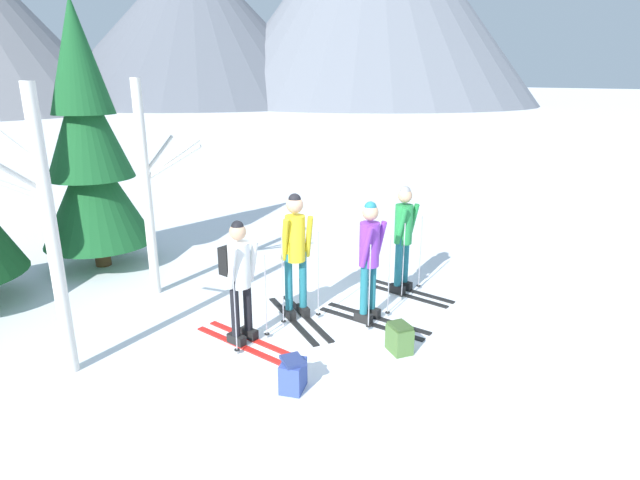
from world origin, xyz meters
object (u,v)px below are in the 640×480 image
Objects in this scene: skier_in_yellow at (296,250)px; skier_in_green at (404,235)px; skier_in_purple at (370,257)px; backpack_on_snow_beside at (399,338)px; birch_tree_slender at (148,189)px; pine_tree_mid at (89,151)px; birch_tree_tall at (48,231)px; skier_in_white at (239,276)px; backpack_on_snow_front at (293,374)px.

skier_in_green is at bearing 6.29° from skier_in_yellow.
skier_in_purple is 1.00× the size of skier_in_green.
birch_tree_slender is at bearing 128.78° from backpack_on_snow_beside.
skier_in_yellow is 4.45m from pine_tree_mid.
skier_in_white is at bearing -2.85° from birch_tree_tall.
pine_tree_mid is at bearing 125.78° from skier_in_yellow.
skier_in_yellow is at bearing -173.71° from skier_in_green.
skier_in_green is 2.13m from backpack_on_snow_beside.
pine_tree_mid reaches higher than skier_in_white.
birch_tree_slender reaches higher than backpack_on_snow_front.
skier_in_white is 4.14× the size of backpack_on_snow_front.
backpack_on_snow_front and backpack_on_snow_beside have the same top height.
backpack_on_snow_front is (1.04, -3.46, -1.53)m from birch_tree_slender.
birch_tree_tall is 8.24× the size of backpack_on_snow_front.
backpack_on_snow_beside is (1.76, -1.04, -0.74)m from skier_in_white.
pine_tree_mid is at bearing 112.22° from skier_in_white.
skier_in_green is (1.90, 0.21, -0.06)m from skier_in_yellow.
skier_in_green is 4.37× the size of backpack_on_snow_front.
backpack_on_snow_front is (1.83, -5.21, -1.94)m from pine_tree_mid.
skier_in_yellow is 1.05× the size of skier_in_green.
skier_in_yellow reaches higher than skier_in_purple.
skier_in_purple is at bearing -2.76° from birch_tree_tall.
skier_in_yellow is at bearing 119.87° from backpack_on_snow_beside.
skier_in_green is (0.99, 0.71, 0.01)m from skier_in_purple.
skier_in_green reaches higher than skier_in_white.
skier_in_purple is 4.36× the size of backpack_on_snow_front.
birch_tree_tall is 3.10m from backpack_on_snow_front.
skier_in_yellow is 2.03m from backpack_on_snow_front.
backpack_on_snow_beside is at bearing 9.57° from backpack_on_snow_front.
skier_in_white is 0.50× the size of birch_tree_slender.
birch_tree_tall reaches higher than skier_in_white.
skier_in_green is 4.02m from birch_tree_slender.
birch_tree_tall is at bearing 148.55° from backpack_on_snow_front.
birch_tree_tall is at bearing -174.10° from skier_in_yellow.
pine_tree_mid is 12.21× the size of backpack_on_snow_beside.
skier_in_yellow is 0.55× the size of birch_tree_slender.
skier_in_yellow is 0.56× the size of birch_tree_tall.
skier_in_yellow is 4.58× the size of backpack_on_snow_front.
birch_tree_slender is at bearing 134.84° from skier_in_yellow.
backpack_on_snow_front is (-0.69, -1.71, -0.83)m from skier_in_yellow.
backpack_on_snow_front is at bearing -79.97° from skier_in_white.
skier_in_yellow reaches higher than backpack_on_snow_front.
skier_in_white is 1.84m from skier_in_purple.
pine_tree_mid is (-1.60, 3.91, 1.20)m from skier_in_white.
skier_in_white is 0.95× the size of skier_in_green.
pine_tree_mid is (-4.42, 3.29, 1.16)m from skier_in_green.
skier_in_purple is at bearing -40.30° from birch_tree_slender.
backpack_on_snow_front is at bearing -70.68° from pine_tree_mid.
birch_tree_tall is 2.41m from birch_tree_slender.
backpack_on_snow_beside is at bearing -94.30° from skier_in_purple.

